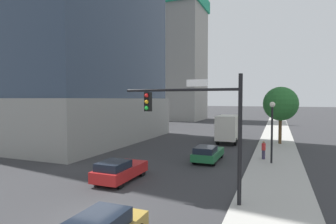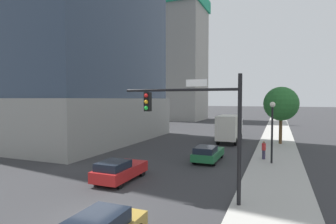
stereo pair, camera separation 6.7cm
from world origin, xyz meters
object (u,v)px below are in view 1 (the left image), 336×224
Objects in this scene: car_red at (119,170)px; street_tree at (281,104)px; street_lamp at (272,122)px; construction_building at (174,54)px; pedestrian_red_shirt at (264,150)px; box_truck at (229,128)px; car_green at (208,153)px; traffic_light_pole at (197,115)px.

street_tree is at bearing 63.13° from car_red.
car_red is (-9.10, -8.45, -2.76)m from street_lamp.
construction_building reaches higher than pedestrian_red_shirt.
box_truck is at bearing 78.03° from car_red.
car_green is at bearing -116.61° from street_tree.
traffic_light_pole is 20.71m from box_truck.
street_tree is (0.70, 10.89, 1.30)m from street_lamp.
box_truck is at bearing 116.23° from pedestrian_red_shirt.
street_lamp is at bearing 7.73° from car_green.
street_lamp is 3.16× the size of pedestrian_red_shirt.
street_tree reaches higher than traffic_light_pole.
street_tree reaches higher than car_red.
car_red is (-3.99, -7.75, 0.01)m from car_green.
traffic_light_pole is at bearing -101.10° from street_tree.
pedestrian_red_shirt is (-0.68, 1.40, -2.53)m from street_lamp.
street_lamp is 5.85m from car_green.
car_red is (-9.80, -19.34, -4.06)m from street_tree.
box_truck reaches higher than pedestrian_red_shirt.
car_green is 4.90m from pedestrian_red_shirt.
car_red reaches higher than car_green.
street_tree reaches higher than box_truck.
car_green is at bearing 62.74° from car_red.
street_lamp is at bearing 71.29° from traffic_light_pole.
construction_building is 51.71m from pedestrian_red_shirt.
street_tree is at bearing -52.45° from construction_building.
construction_building reaches higher than car_red.
car_red is 12.96m from pedestrian_red_shirt.
construction_building is 43.73m from street_tree.
street_tree reaches higher than pedestrian_red_shirt.
pedestrian_red_shirt is at bearing 49.46° from car_red.
pedestrian_red_shirt is (24.21, -42.78, -16.06)m from construction_building.
pedestrian_red_shirt is (4.43, -8.98, -0.91)m from box_truck.
box_truck reaches higher than car_green.
street_lamp is at bearing 42.87° from car_red.
traffic_light_pole reaches higher than car_green.
traffic_light_pole is at bearing -108.71° from street_lamp.
box_truck is 10.06m from pedestrian_red_shirt.
pedestrian_red_shirt reaches higher than car_red.
construction_building is 8.02× the size of street_lamp.
box_truck is at bearing 90.00° from car_green.
construction_building is 6.03× the size of street_tree.
construction_building is 59.68m from traffic_light_pole.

